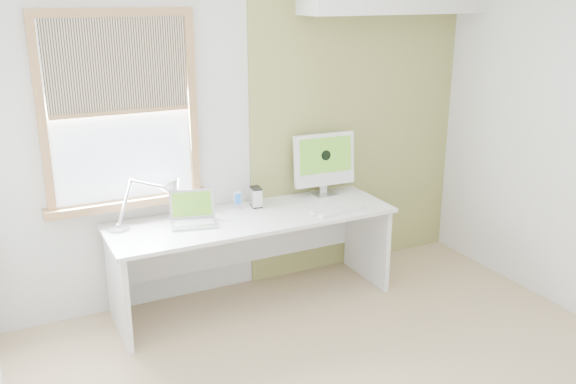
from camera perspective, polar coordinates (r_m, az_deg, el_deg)
room at (r=3.51m, az=7.61°, el=-0.08°), size 4.04×3.54×2.64m
accent_wall at (r=5.45m, az=6.27°, el=6.45°), size 2.00×0.02×2.60m
window at (r=4.63m, az=-15.00°, el=7.01°), size 1.20×0.14×1.42m
desk at (r=4.91m, az=-3.50°, el=-4.12°), size 2.20×0.70×0.73m
desk_lamp at (r=4.73m, az=-11.31°, el=-0.35°), size 0.65×0.29×0.36m
laptop at (r=4.68m, az=-8.65°, el=-2.11°), size 0.38×0.33×0.23m
phone_dock at (r=4.94m, az=-4.58°, el=-1.08°), size 0.09×0.09×0.14m
external_drive at (r=4.97m, az=-2.94°, el=-0.45°), size 0.09×0.13×0.16m
imac at (r=5.21m, az=3.32°, el=2.85°), size 0.54×0.18×0.52m
keyboard at (r=4.88m, az=4.72°, el=-1.71°), size 0.43×0.17×0.02m
mouse at (r=4.80m, az=2.34°, el=-1.93°), size 0.08×0.11×0.03m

